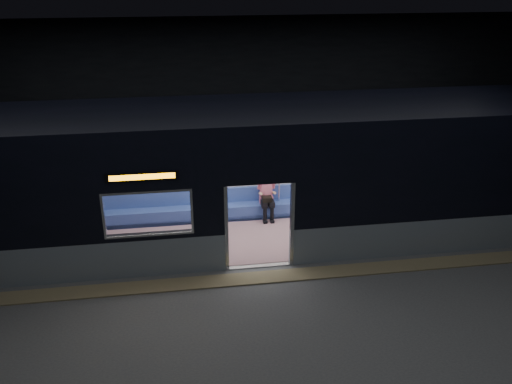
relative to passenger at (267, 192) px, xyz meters
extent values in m
cube|color=#47494C|center=(-0.59, -3.55, -0.77)|extent=(24.00, 14.00, 0.01)
cube|color=black|center=(-0.59, -3.55, 4.22)|extent=(24.00, 14.00, 0.04)
cube|color=black|center=(-0.59, 3.43, 1.74)|extent=(24.00, 0.04, 5.00)
cube|color=#8C7F59|center=(-0.59, -3.00, -0.75)|extent=(22.80, 0.50, 0.03)
cube|color=gray|center=(-5.44, -2.49, -0.31)|extent=(8.30, 0.12, 0.90)
cube|color=gray|center=(4.26, -2.49, -0.31)|extent=(8.30, 0.12, 0.90)
cube|color=black|center=(-5.44, -2.49, 1.29)|extent=(8.30, 0.12, 2.30)
cube|color=black|center=(4.26, -2.49, 1.29)|extent=(8.30, 0.12, 2.30)
cube|color=black|center=(-0.59, -2.49, 1.86)|extent=(1.40, 0.12, 1.15)
cube|color=#B7BABC|center=(-1.33, -2.49, 0.26)|extent=(0.08, 0.14, 2.05)
cube|color=#B7BABC|center=(0.15, -2.49, 0.26)|extent=(0.08, 0.14, 2.05)
cube|color=black|center=(-3.04, -2.57, 1.63)|extent=(1.50, 0.04, 0.18)
cube|color=#FF9907|center=(-3.04, -2.58, 1.63)|extent=(1.34, 0.03, 0.12)
cube|color=silver|center=(-0.59, 0.39, 0.84)|extent=(18.00, 0.12, 3.20)
cube|color=black|center=(-0.59, -1.05, 2.51)|extent=(18.00, 3.00, 0.15)
cube|color=#876267|center=(-0.59, -1.05, -0.74)|extent=(17.76, 2.76, 0.04)
cube|color=silver|center=(-0.59, -1.05, 1.59)|extent=(17.76, 2.76, 0.10)
cube|color=#31488F|center=(-0.59, 0.07, -0.52)|extent=(11.00, 0.48, 0.41)
cube|color=#31488F|center=(-0.59, 0.26, -0.11)|extent=(11.00, 0.10, 0.40)
cube|color=#7F5D66|center=(-3.89, -2.14, -0.52)|extent=(4.40, 0.48, 0.41)
cube|color=#7F5D66|center=(2.71, -2.14, -0.52)|extent=(4.40, 0.48, 0.41)
cylinder|color=silver|center=(-1.54, -2.18, 0.41)|extent=(0.04, 0.04, 2.26)
cylinder|color=silver|center=(-1.54, 0.08, 0.41)|extent=(0.04, 0.04, 2.26)
cylinder|color=silver|center=(0.36, -2.18, 0.41)|extent=(0.04, 0.04, 2.26)
cylinder|color=silver|center=(0.36, 0.08, 0.41)|extent=(0.04, 0.04, 2.26)
cylinder|color=silver|center=(-0.59, 0.03, 1.19)|extent=(11.00, 0.03, 0.03)
cube|color=black|center=(-0.10, -0.14, -0.24)|extent=(0.15, 0.43, 0.15)
cube|color=black|center=(0.10, -0.14, -0.24)|extent=(0.15, 0.43, 0.15)
cylinder|color=black|center=(-0.10, -0.33, -0.51)|extent=(0.10, 0.10, 0.43)
cylinder|color=black|center=(0.10, -0.33, -0.51)|extent=(0.10, 0.10, 0.43)
cube|color=#C6647D|center=(0.00, 0.04, -0.22)|extent=(0.36, 0.20, 0.18)
cylinder|color=#C6647D|center=(0.00, 0.07, 0.09)|extent=(0.38, 0.38, 0.47)
sphere|color=tan|center=(0.00, 0.05, 0.43)|extent=(0.19, 0.19, 0.19)
sphere|color=black|center=(0.00, 0.09, 0.47)|extent=(0.20, 0.20, 0.20)
cube|color=black|center=(-0.03, -0.20, -0.10)|extent=(0.33, 0.31, 0.13)
cube|color=white|center=(2.34, 0.31, 0.74)|extent=(1.10, 0.03, 0.71)
camera|label=1|loc=(-2.30, -13.13, 5.66)|focal=38.00mm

